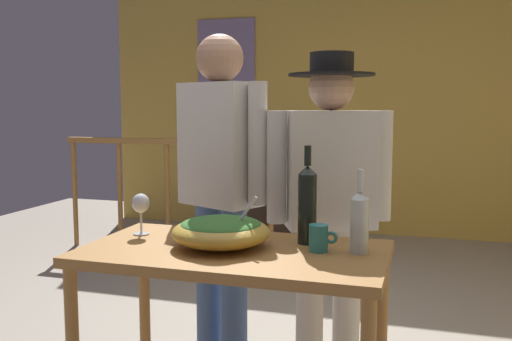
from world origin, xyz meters
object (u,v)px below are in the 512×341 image
at_px(tv_console, 270,209).
at_px(serving_table, 234,273).
at_px(salad_bowl, 221,230).
at_px(mug_teal, 319,238).
at_px(wine_bottle_clear, 360,220).
at_px(stair_railing, 237,184).
at_px(wine_glass, 141,205).
at_px(framed_picture, 226,57).
at_px(flat_screen_tv, 269,163).
at_px(person_standing_left, 221,175).
at_px(person_standing_right, 330,192).
at_px(wine_bottle_dark, 307,203).

relative_size(tv_console, serving_table, 0.77).
bearing_deg(tv_console, salad_bowl, -77.35).
xyz_separation_m(tv_console, mug_teal, (1.18, -3.51, 0.57)).
xyz_separation_m(tv_console, wine_bottle_clear, (1.32, -3.49, 0.65)).
bearing_deg(wine_bottle_clear, mug_teal, -171.80).
height_order(stair_railing, wine_glass, stair_railing).
distance_m(stair_railing, serving_table, 2.69).
relative_size(stair_railing, salad_bowl, 6.50).
bearing_deg(wine_glass, framed_picture, 104.54).
bearing_deg(salad_bowl, framed_picture, 109.65).
xyz_separation_m(stair_railing, tv_console, (0.01, 1.01, -0.39)).
bearing_deg(flat_screen_tv, person_standing_left, -78.84).
relative_size(framed_picture, wine_bottle_clear, 2.59).
bearing_deg(person_standing_left, person_standing_right, -155.64).
distance_m(tv_console, wine_bottle_clear, 3.79).
height_order(wine_bottle_clear, person_standing_left, person_standing_left).
xyz_separation_m(stair_railing, wine_bottle_clear, (1.33, -2.48, 0.25)).
height_order(framed_picture, tv_console, framed_picture).
bearing_deg(person_standing_right, serving_table, 40.47).
distance_m(serving_table, wine_bottle_clear, 0.53).
relative_size(tv_console, wine_bottle_clear, 2.85).
relative_size(flat_screen_tv, person_standing_right, 0.29).
distance_m(stair_railing, person_standing_right, 2.29).
xyz_separation_m(wine_glass, wine_bottle_clear, (0.93, -0.03, -0.00)).
xyz_separation_m(serving_table, person_standing_right, (0.27, 0.58, 0.24)).
relative_size(wine_glass, wine_bottle_clear, 0.56).
distance_m(framed_picture, mug_teal, 4.31).
height_order(framed_picture, salad_bowl, framed_picture).
bearing_deg(tv_console, serving_table, -76.51).
bearing_deg(mug_teal, flat_screen_tv, 108.68).
xyz_separation_m(serving_table, salad_bowl, (-0.06, 0.01, 0.16)).
xyz_separation_m(framed_picture, wine_bottle_clear, (1.90, -3.78, -0.94)).
height_order(salad_bowl, wine_bottle_dark, wine_bottle_dark).
xyz_separation_m(salad_bowl, mug_teal, (0.38, 0.04, -0.01)).
bearing_deg(person_standing_left, salad_bowl, 135.08).
bearing_deg(wine_glass, person_standing_right, 32.89).
bearing_deg(framed_picture, wine_bottle_clear, -63.33).
bearing_deg(wine_bottle_dark, salad_bowl, -154.42).
bearing_deg(serving_table, person_standing_left, 115.17).
bearing_deg(stair_railing, salad_bowl, -72.46).
height_order(tv_console, wine_bottle_clear, wine_bottle_clear).
bearing_deg(mug_teal, wine_bottle_dark, 122.97).
height_order(framed_picture, wine_glass, framed_picture).
height_order(framed_picture, serving_table, framed_picture).
height_order(serving_table, salad_bowl, salad_bowl).
relative_size(framed_picture, salad_bowl, 2.13).
xyz_separation_m(wine_glass, person_standing_right, (0.73, 0.47, 0.02)).
height_order(stair_railing, person_standing_right, person_standing_right).
relative_size(tv_console, person_standing_right, 0.57).
distance_m(salad_bowl, wine_glass, 0.42).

